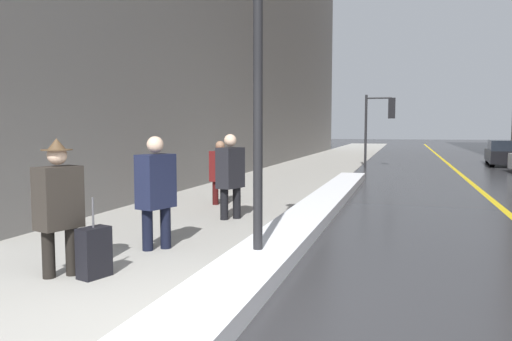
{
  "coord_description": "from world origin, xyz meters",
  "views": [
    {
      "loc": [
        1.94,
        -3.82,
        1.74
      ],
      "look_at": [
        -0.4,
        4.0,
        1.05
      ],
      "focal_mm": 35.0,
      "sensor_mm": 36.0,
      "label": 1
    }
  ],
  "objects": [
    {
      "name": "ground_plane",
      "position": [
        0.0,
        0.0,
        0.0
      ],
      "size": [
        160.0,
        160.0,
        0.0
      ],
      "primitive_type": "plane",
      "color": "#2D2D30"
    },
    {
      "name": "sidewalk_slab",
      "position": [
        -2.0,
        15.0,
        0.01
      ],
      "size": [
        4.0,
        80.0,
        0.01
      ],
      "color": "#9E9B93",
      "rests_on": "ground"
    },
    {
      "name": "road_centre_stripe",
      "position": [
        4.0,
        15.0,
        0.0
      ],
      "size": [
        0.16,
        80.0,
        0.0
      ],
      "color": "gold",
      "rests_on": "ground"
    },
    {
      "name": "snow_bank_curb",
      "position": [
        0.24,
        6.2,
        0.1
      ],
      "size": [
        0.8,
        14.86,
        0.21
      ],
      "color": "white",
      "rests_on": "ground"
    },
    {
      "name": "building_facade_left",
      "position": [
        -7.0,
        20.0,
        6.97
      ],
      "size": [
        6.0,
        36.0,
        13.94
      ],
      "color": "slate",
      "rests_on": "ground"
    },
    {
      "name": "lamp_post",
      "position": [
        0.17,
        2.16,
        3.01
      ],
      "size": [
        0.28,
        0.28,
        5.04
      ],
      "color": "black",
      "rests_on": "ground"
    },
    {
      "name": "traffic_light_near",
      "position": [
        0.96,
        18.99,
        2.32
      ],
      "size": [
        1.31,
        0.32,
        3.23
      ],
      "rotation": [
        0.0,
        0.0,
        0.0
      ],
      "color": "black",
      "rests_on": "ground"
    },
    {
      "name": "pedestrian_nearside",
      "position": [
        -1.89,
        1.0,
        0.89
      ],
      "size": [
        0.43,
        0.56,
        1.63
      ],
      "rotation": [
        0.0,
        0.0,
        -1.87
      ],
      "color": "black",
      "rests_on": "ground"
    },
    {
      "name": "pedestrian_trailing",
      "position": [
        -1.44,
        2.5,
        0.91
      ],
      "size": [
        0.45,
        0.6,
        1.63
      ],
      "rotation": [
        0.0,
        0.0,
        -1.87
      ],
      "color": "black",
      "rests_on": "ground"
    },
    {
      "name": "pedestrian_in_glasses",
      "position": [
        -1.23,
        5.07,
        0.91
      ],
      "size": [
        0.45,
        0.6,
        1.63
      ],
      "rotation": [
        0.0,
        0.0,
        -1.87
      ],
      "color": "black",
      "rests_on": "ground"
    },
    {
      "name": "pedestrian_with_shoulder_bag",
      "position": [
        -2.07,
        6.78,
        0.81
      ],
      "size": [
        0.41,
        0.71,
        1.46
      ],
      "rotation": [
        0.0,
        0.0,
        -1.87
      ],
      "color": "#340C0C",
      "rests_on": "ground"
    },
    {
      "name": "parked_car_black",
      "position": [
        6.63,
        22.27,
        0.57
      ],
      "size": [
        2.13,
        4.55,
        1.19
      ],
      "rotation": [
        0.0,
        0.0,
        1.49
      ],
      "color": "black",
      "rests_on": "ground"
    },
    {
      "name": "rolling_suitcase",
      "position": [
        -1.49,
        1.08,
        0.3
      ],
      "size": [
        0.32,
        0.41,
        0.95
      ],
      "rotation": [
        0.0,
        0.0,
        -1.87
      ],
      "color": "black",
      "rests_on": "ground"
    }
  ]
}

